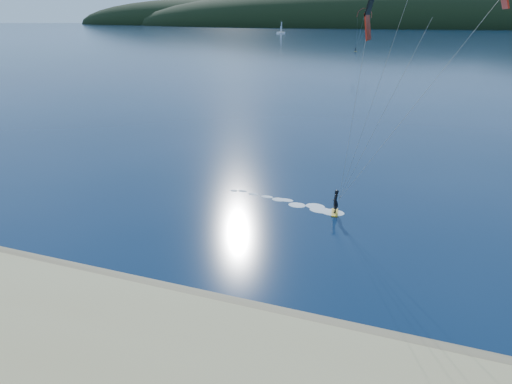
% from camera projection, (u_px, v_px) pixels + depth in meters
% --- Properties ---
extents(ground, '(1800.00, 1800.00, 0.00)m').
position_uv_depth(ground, '(140.00, 353.00, 21.55)').
color(ground, '#071E3A').
rests_on(ground, ground).
extents(wet_sand, '(220.00, 2.50, 0.10)m').
position_uv_depth(wet_sand, '(184.00, 300.00, 25.46)').
color(wet_sand, olive).
rests_on(wet_sand, ground).
extents(headland, '(1200.00, 310.00, 140.00)m').
position_uv_depth(headland, '(420.00, 27.00, 672.98)').
color(headland, black).
rests_on(headland, ground).
extents(kitesurfer_near, '(20.46, 6.35, 18.11)m').
position_uv_depth(kitesurfer_near, '(426.00, 26.00, 27.06)').
color(kitesurfer_near, gold).
rests_on(kitesurfer_near, ground).
extents(kitesurfer_far, '(7.38, 6.52, 17.00)m').
position_uv_depth(kitesurfer_far, '(364.00, 17.00, 192.92)').
color(kitesurfer_far, gold).
rests_on(kitesurfer_far, ground).
extents(sailboat, '(7.95, 5.16, 11.40)m').
position_uv_depth(sailboat, '(281.00, 32.00, 411.95)').
color(sailboat, white).
rests_on(sailboat, ground).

